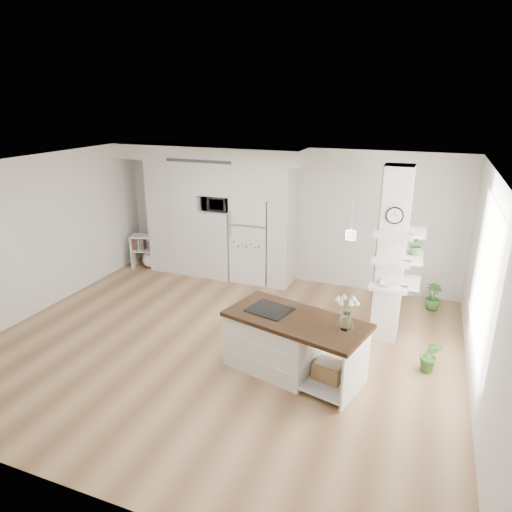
# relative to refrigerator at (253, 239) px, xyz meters

# --- Properties ---
(floor) EXTENTS (7.00, 6.00, 0.01)m
(floor) POSITION_rel_refrigerator_xyz_m (0.53, -2.68, -0.88)
(floor) COLOR tan
(floor) RESTS_ON ground
(room) EXTENTS (7.04, 6.04, 2.72)m
(room) POSITION_rel_refrigerator_xyz_m (0.53, -2.68, 0.98)
(room) COLOR white
(room) RESTS_ON ground
(cabinet_wall) EXTENTS (4.00, 0.71, 2.70)m
(cabinet_wall) POSITION_rel_refrigerator_xyz_m (-0.92, -0.01, 0.63)
(cabinet_wall) COLOR white
(cabinet_wall) RESTS_ON floor
(refrigerator) EXTENTS (0.78, 0.69, 1.75)m
(refrigerator) POSITION_rel_refrigerator_xyz_m (0.00, 0.00, 0.00)
(refrigerator) COLOR white
(refrigerator) RESTS_ON floor
(column) EXTENTS (0.69, 0.90, 2.70)m
(column) POSITION_rel_refrigerator_xyz_m (2.90, -1.55, 0.48)
(column) COLOR silver
(column) RESTS_ON floor
(window) EXTENTS (0.00, 2.40, 2.40)m
(window) POSITION_rel_refrigerator_xyz_m (4.00, -2.38, 0.62)
(window) COLOR white
(window) RESTS_ON room
(pendant_light) EXTENTS (0.12, 0.12, 0.10)m
(pendant_light) POSITION_rel_refrigerator_xyz_m (2.23, -2.53, 1.24)
(pendant_light) COLOR white
(pendant_light) RESTS_ON room
(kitchen_island) EXTENTS (2.04, 1.33, 1.41)m
(kitchen_island) POSITION_rel_refrigerator_xyz_m (1.60, -2.96, -0.43)
(kitchen_island) COLOR white
(kitchen_island) RESTS_ON floor
(bookshelf) EXTENTS (0.69, 0.51, 0.73)m
(bookshelf) POSITION_rel_refrigerator_xyz_m (-2.45, -0.18, -0.56)
(bookshelf) COLOR white
(bookshelf) RESTS_ON floor
(floor_plant_a) EXTENTS (0.30, 0.25, 0.52)m
(floor_plant_a) POSITION_rel_refrigerator_xyz_m (3.52, -2.32, -0.62)
(floor_plant_a) COLOR #356E2C
(floor_plant_a) RESTS_ON floor
(floor_plant_b) EXTENTS (0.35, 0.35, 0.48)m
(floor_plant_b) POSITION_rel_refrigerator_xyz_m (3.52, -0.18, -0.63)
(floor_plant_b) COLOR #356E2C
(floor_plant_b) RESTS_ON floor
(microwave) EXTENTS (0.54, 0.37, 0.30)m
(microwave) POSITION_rel_refrigerator_xyz_m (-0.75, -0.06, 0.69)
(microwave) COLOR #2D2D2D
(microwave) RESTS_ON cabinet_wall
(shelf_plant) EXTENTS (0.27, 0.23, 0.30)m
(shelf_plant) POSITION_rel_refrigerator_xyz_m (3.15, -1.38, 0.65)
(shelf_plant) COLOR #356E2C
(shelf_plant) RESTS_ON column
(decor_bowl) EXTENTS (0.22, 0.22, 0.05)m
(decor_bowl) POSITION_rel_refrigerator_xyz_m (2.82, -1.78, 0.13)
(decor_bowl) COLOR white
(decor_bowl) RESTS_ON column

